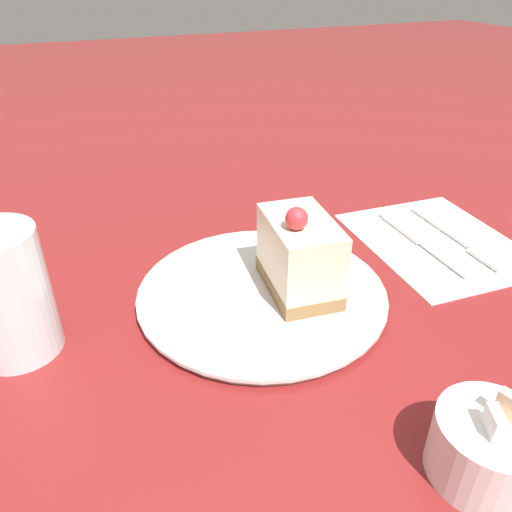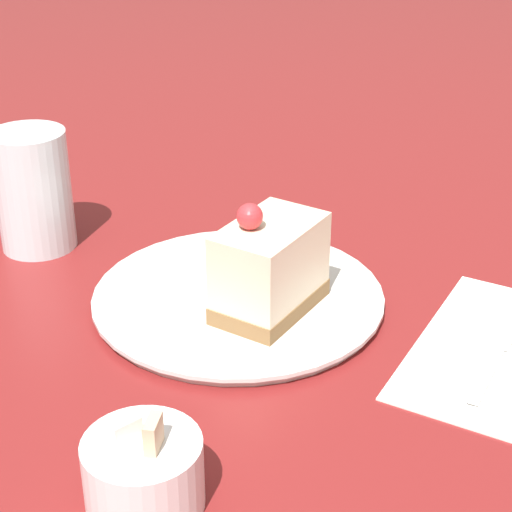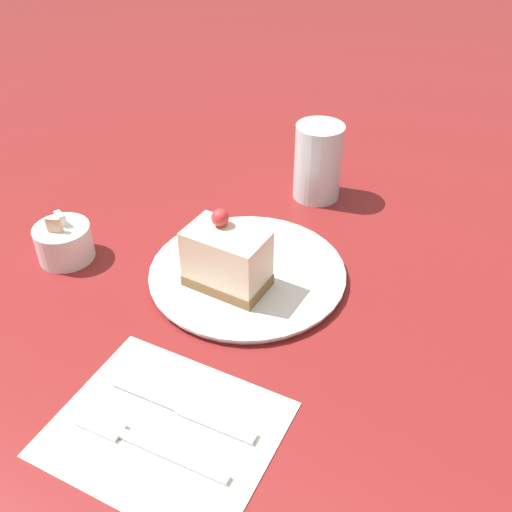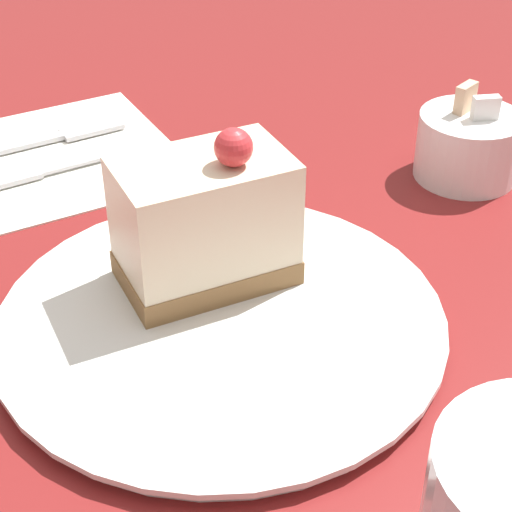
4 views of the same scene
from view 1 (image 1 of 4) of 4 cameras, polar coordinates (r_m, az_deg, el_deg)
name	(u,v)px [view 1 (image 1 of 4)]	position (r m, az deg, el deg)	size (l,w,h in m)	color
ground_plane	(274,302)	(0.55, 2.13, -5.28)	(4.00, 4.00, 0.00)	maroon
plate	(262,294)	(0.55, 0.67, -4.31)	(0.27, 0.27, 0.01)	silver
cake_slice	(300,256)	(0.52, 5.08, 0.00)	(0.07, 0.11, 0.11)	olive
napkin	(438,241)	(0.70, 20.05, 1.59)	(0.19, 0.23, 0.00)	white
fork	(463,241)	(0.70, 22.58, 1.55)	(0.02, 0.18, 0.00)	silver
knife	(413,236)	(0.69, 17.53, 2.16)	(0.02, 0.18, 0.00)	silver
sugar_bowl	(487,447)	(0.41, 24.90, -19.23)	(0.08, 0.08, 0.07)	white
drinking_glass	(6,295)	(0.50, -26.69, -3.96)	(0.08, 0.08, 0.13)	silver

